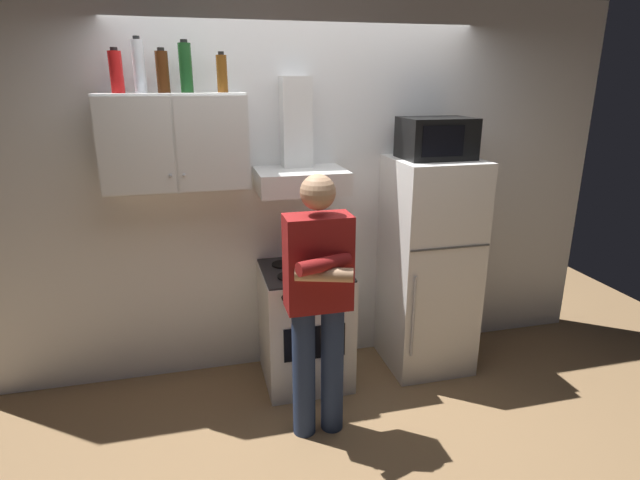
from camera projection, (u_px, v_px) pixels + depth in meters
ground_plane at (320, 395)px, 3.59m from camera, size 7.00×7.00×0.00m
back_wall_tiled at (300, 190)px, 3.73m from camera, size 4.80×0.10×2.70m
upper_cabinet at (175, 142)px, 3.21m from camera, size 0.90×0.37×0.60m
stove_oven at (305, 325)px, 3.67m from camera, size 0.60×0.62×0.87m
range_hood at (299, 162)px, 3.44m from camera, size 0.60×0.44×0.75m
refrigerator at (429, 266)px, 3.78m from camera, size 0.60×0.62×1.60m
microwave at (436, 138)px, 3.52m from camera, size 0.48×0.37×0.28m
person_standing at (318, 300)px, 2.96m from camera, size 0.38×0.33×1.64m
cooking_pot at (327, 266)px, 3.45m from camera, size 0.30×0.20×0.09m
bottle_wine_green at (186, 68)px, 3.10m from camera, size 0.08×0.08×0.31m
bottle_beer_brown at (222, 73)px, 3.15m from camera, size 0.07×0.07×0.24m
bottle_soda_red at (116, 72)px, 3.00m from camera, size 0.08×0.08×0.26m
bottle_rum_dark at (163, 72)px, 3.07m from camera, size 0.08×0.08×0.26m
bottle_vodka_clear at (139, 66)px, 3.03m from camera, size 0.07×0.07×0.32m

